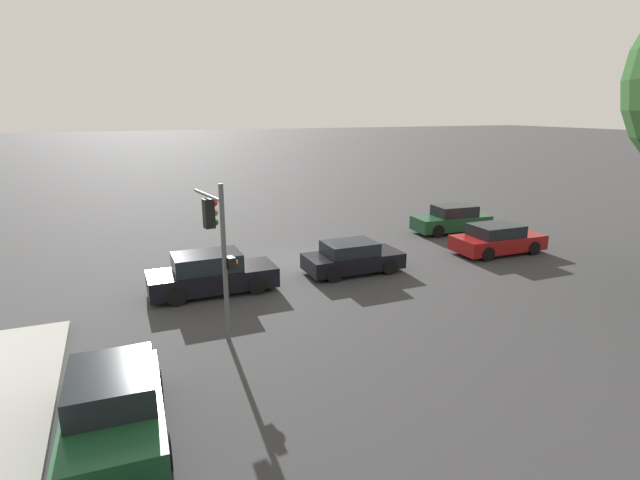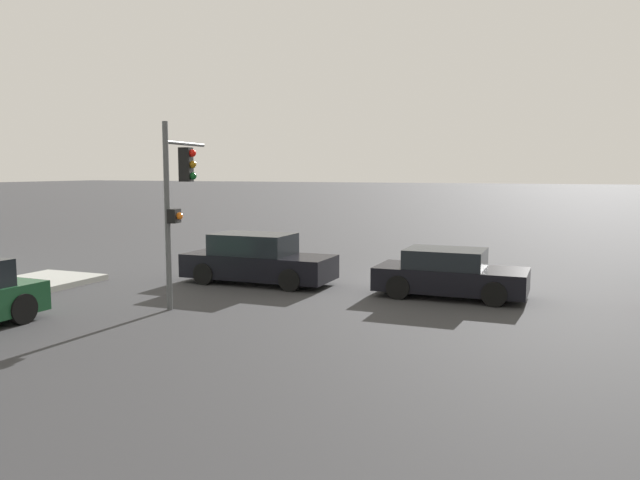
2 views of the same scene
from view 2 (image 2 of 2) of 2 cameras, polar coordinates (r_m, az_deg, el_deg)
ground_plane at (r=20.25m, az=10.48°, el=-3.73°), size 300.00×300.00×0.00m
traffic_signal at (r=16.49m, az=-12.80°, el=4.67°), size 0.82×2.42×4.72m
crossing_car_0 at (r=19.57m, az=-5.76°, el=-1.84°), size 4.72×1.93×1.56m
crossing_car_2 at (r=17.78m, az=11.75°, el=-3.06°), size 4.14×1.96×1.34m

